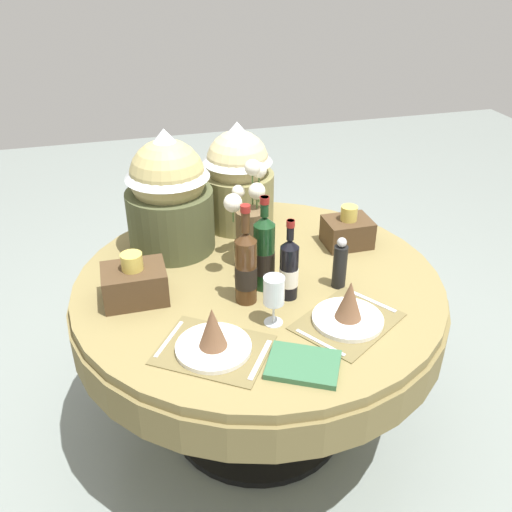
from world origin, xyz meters
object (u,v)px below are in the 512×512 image
Objects in this scene: wine_glass_left at (274,292)px; book_on_table at (302,365)px; woven_basket_side_right at (347,231)px; place_setting_left at (213,338)px; gift_tub_back_centre at (238,172)px; pepper_mill at (340,264)px; wine_bottle_right at (264,253)px; dining_table at (258,306)px; flower_vase at (250,223)px; woven_basket_side_left at (135,283)px; wine_bottle_left at (289,269)px; wine_bottle_centre at (246,267)px; gift_tub_back_left at (168,188)px; place_setting_right at (348,311)px.

wine_glass_left reaches higher than book_on_table.
wine_glass_left is 0.95× the size of woven_basket_side_right.
place_setting_left is 0.92× the size of gift_tub_back_centre.
place_setting_left is 1.99× the size of book_on_table.
pepper_mill is at bearing 24.88° from place_setting_left.
place_setting_left is at bearing -141.93° from woven_basket_side_right.
wine_bottle_right is 0.48m from woven_basket_side_right.
dining_table is 3.31× the size of place_setting_left.
flower_vase is 1.86× the size of woven_basket_side_left.
wine_bottle_left reaches higher than pepper_mill.
book_on_table is at bearing -31.34° from place_setting_left.
woven_basket_side_right is at bearing 29.59° from wine_bottle_centre.
wine_bottle_right is 1.79× the size of pepper_mill.
book_on_table is at bearing -90.26° from flower_vase.
gift_tub_back_centre is at bearing 85.43° from dining_table.
book_on_table is at bearing -72.11° from gift_tub_back_left.
woven_basket_side_left is at bearing 154.35° from place_setting_right.
wine_bottle_left is 0.61× the size of gift_tub_back_left.
dining_table is at bearing 116.97° from wine_bottle_left.
wine_bottle_centre is 0.40m from woven_basket_side_left.
flower_vase is (-0.00, 0.12, 0.30)m from dining_table.
pepper_mill is (0.35, 0.00, -0.05)m from wine_bottle_centre.
woven_basket_side_right is (0.88, 0.18, -0.00)m from woven_basket_side_left.
book_on_table is (0.24, -0.15, -0.04)m from place_setting_left.
dining_table is 0.44m from place_setting_right.
wine_bottle_centre is at bearing -122.30° from dining_table.
dining_table is at bearing 155.41° from pepper_mill.
place_setting_left is at bearing -176.73° from place_setting_right.
wine_bottle_right reaches higher than woven_basket_side_left.
flower_vase is 0.38m from pepper_mill.
dining_table is 3.42× the size of flower_vase.
place_setting_right is 0.92× the size of gift_tub_back_centre.
wine_bottle_centre is (0.17, 0.24, 0.09)m from place_setting_left.
wine_bottle_centre is at bearing 173.80° from wine_bottle_left.
gift_tub_back_left reaches higher than dining_table.
wine_bottle_right is (-0.07, 0.08, 0.03)m from wine_bottle_left.
wine_bottle_right is (-0.21, 0.28, 0.10)m from place_setting_right.
gift_tub_back_centre is 2.46× the size of woven_basket_side_right.
place_setting_right is 0.86m from gift_tub_back_centre.
flower_vase is at bearing 86.72° from wine_glass_left.
book_on_table reaches higher than dining_table.
woven_basket_side_left is at bearing 148.67° from wine_glass_left.
place_setting_right is at bearing -64.48° from flower_vase.
place_setting_right is at bearing 66.38° from book_on_table.
gift_tub_back_left reaches higher than wine_bottle_right.
gift_tub_back_centre is at bearing 44.71° from woven_basket_side_left.
woven_basket_side_right is (0.43, 0.16, 0.19)m from dining_table.
wine_bottle_left is 0.63m from gift_tub_back_centre.
wine_glass_left is 0.67m from gift_tub_back_left.
wine_bottle_left reaches higher than place_setting_right.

